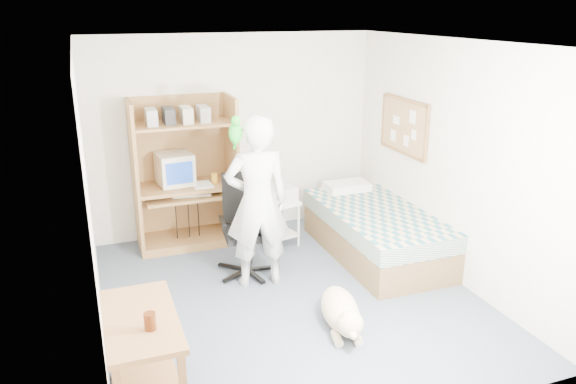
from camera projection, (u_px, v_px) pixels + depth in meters
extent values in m
plane|color=#4D5968|center=(290.00, 296.00, 5.69)|extent=(4.00, 4.00, 0.00)
cube|color=silver|center=(235.00, 135.00, 7.08)|extent=(3.60, 0.02, 2.50)
cube|color=silver|center=(450.00, 161.00, 5.89)|extent=(0.02, 4.00, 2.50)
cube|color=silver|center=(89.00, 200.00, 4.71)|extent=(0.02, 4.00, 2.50)
cube|color=white|center=(290.00, 42.00, 4.91)|extent=(3.60, 4.00, 0.02)
cube|color=brown|center=(135.00, 178.00, 6.50)|extent=(0.04, 0.60, 1.80)
cube|color=brown|center=(232.00, 169.00, 6.88)|extent=(0.04, 0.60, 1.80)
cube|color=brown|center=(181.00, 167.00, 6.95)|extent=(1.20, 0.02, 1.80)
cube|color=brown|center=(186.00, 186.00, 6.74)|extent=(1.12, 0.60, 0.04)
cube|color=brown|center=(188.00, 196.00, 6.70)|extent=(1.00, 0.50, 0.03)
cube|color=brown|center=(182.00, 124.00, 6.50)|extent=(1.12, 0.55, 0.03)
cube|color=brown|center=(189.00, 239.00, 6.96)|extent=(1.12, 0.60, 0.10)
cube|color=brown|center=(375.00, 240.00, 6.59)|extent=(1.00, 2.00, 0.36)
cube|color=#2B6775|center=(377.00, 218.00, 6.51)|extent=(1.02, 2.02, 0.20)
cube|color=white|center=(347.00, 187.00, 7.18)|extent=(0.55, 0.35, 0.12)
cube|color=brown|center=(140.00, 320.00, 3.88)|extent=(0.50, 1.00, 0.04)
cube|color=brown|center=(112.00, 339.00, 4.34)|extent=(0.05, 0.05, 0.70)
cube|color=brown|center=(164.00, 329.00, 4.47)|extent=(0.05, 0.05, 0.70)
cube|color=brown|center=(146.00, 384.00, 4.05)|extent=(0.46, 0.92, 0.03)
cube|color=#986E44|center=(404.00, 126.00, 6.62)|extent=(0.03, 0.90, 0.60)
cube|color=brown|center=(406.00, 100.00, 6.52)|extent=(0.04, 0.94, 0.04)
cube|color=brown|center=(402.00, 152.00, 6.72)|extent=(0.04, 0.94, 0.04)
cylinder|color=black|center=(247.00, 270.00, 6.17)|extent=(0.61, 0.61, 0.06)
cylinder|color=black|center=(247.00, 254.00, 6.11)|extent=(0.06, 0.06, 0.41)
cube|color=black|center=(247.00, 233.00, 6.03)|extent=(0.51, 0.51, 0.08)
cube|color=black|center=(242.00, 197.00, 6.14)|extent=(0.43, 0.11, 0.56)
cube|color=black|center=(222.00, 222.00, 5.93)|extent=(0.07, 0.31, 0.04)
cube|color=black|center=(269.00, 218.00, 6.04)|extent=(0.07, 0.31, 0.04)
imported|color=silver|center=(257.00, 203.00, 5.69)|extent=(0.70, 0.50, 1.80)
ellipsoid|color=#148A16|center=(235.00, 133.00, 5.42)|extent=(0.13, 0.13, 0.21)
sphere|color=#148A16|center=(236.00, 121.00, 5.34)|extent=(0.09, 0.09, 0.09)
cone|color=orange|center=(237.00, 121.00, 5.30)|extent=(0.04, 0.04, 0.04)
cylinder|color=#148A16|center=(235.00, 144.00, 5.50)|extent=(0.05, 0.15, 0.13)
ellipsoid|color=beige|center=(340.00, 309.00, 5.15)|extent=(0.47, 0.74, 0.31)
sphere|color=beige|center=(350.00, 324.00, 4.76)|extent=(0.23, 0.23, 0.23)
cone|color=beige|center=(344.00, 315.00, 4.70)|extent=(0.07, 0.07, 0.09)
cone|color=beige|center=(358.00, 314.00, 4.72)|extent=(0.07, 0.07, 0.09)
ellipsoid|color=beige|center=(353.00, 334.00, 4.68)|extent=(0.10, 0.14, 0.08)
cylinder|color=beige|center=(331.00, 295.00, 5.51)|extent=(0.10, 0.23, 0.11)
cube|color=silver|center=(277.00, 203.00, 6.74)|extent=(0.55, 0.48, 0.04)
cube|color=silver|center=(277.00, 234.00, 6.87)|extent=(0.50, 0.43, 0.03)
cylinder|color=silver|center=(265.00, 231.00, 6.61)|extent=(0.03, 0.03, 0.55)
cylinder|color=silver|center=(298.00, 227.00, 6.75)|extent=(0.03, 0.03, 0.55)
cylinder|color=silver|center=(257.00, 222.00, 6.90)|extent=(0.03, 0.03, 0.55)
cylinder|color=silver|center=(288.00, 218.00, 7.04)|extent=(0.03, 0.03, 0.55)
cube|color=beige|center=(277.00, 194.00, 6.70)|extent=(0.48, 0.41, 0.18)
cube|color=beige|center=(175.00, 169.00, 6.68)|extent=(0.44, 0.46, 0.38)
cube|color=navy|center=(179.00, 173.00, 6.51)|extent=(0.32, 0.05, 0.26)
cube|color=beige|center=(192.00, 194.00, 6.67)|extent=(0.47, 0.22, 0.03)
cylinder|color=gold|center=(214.00, 178.00, 6.79)|extent=(0.08, 0.08, 0.12)
cylinder|color=#3F1B0A|center=(150.00, 321.00, 3.72)|extent=(0.08, 0.08, 0.12)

